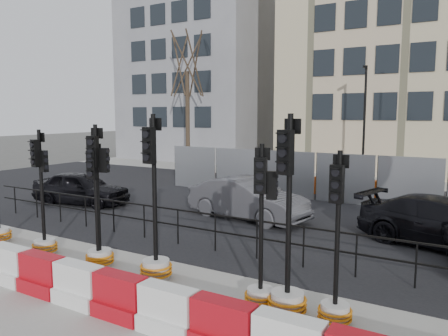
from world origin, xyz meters
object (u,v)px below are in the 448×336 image
Objects in this scene: traffic_signal_h at (335,290)px; car_a at (81,188)px; traffic_signal_d at (99,234)px; car_c at (447,224)px.

car_a is at bearing 161.91° from traffic_signal_h.
traffic_signal_h is (5.56, 0.03, -0.18)m from traffic_signal_d.
car_c is at bearing -96.04° from car_a.
traffic_signal_d is at bearing -138.85° from car_a.
traffic_signal_h is 0.60× the size of car_c.
car_a is (-11.52, 4.68, 0.04)m from traffic_signal_h.
traffic_signal_d is 0.67× the size of car_c.
traffic_signal_d is 7.60m from car_a.
traffic_signal_d is 8.95m from car_c.
car_c is at bearing 80.98° from traffic_signal_h.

